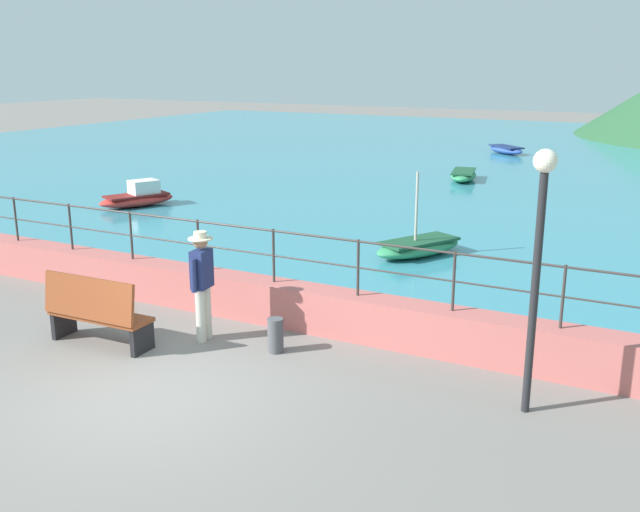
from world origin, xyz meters
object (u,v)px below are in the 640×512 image
(bench_main, at_px, (96,311))
(boat_0, at_px, (418,247))
(boat_1, at_px, (506,149))
(boat_4, at_px, (138,197))
(lamp_post, at_px, (539,241))
(bollard, at_px, (275,335))
(boat_3, at_px, (463,175))
(person_walking, at_px, (202,280))

(bench_main, height_order, boat_0, boat_0)
(boat_1, height_order, boat_4, boat_4)
(lamp_post, height_order, boat_0, lamp_post)
(bench_main, relative_size, bollard, 3.24)
(lamp_post, bearing_deg, bollard, 177.39)
(boat_3, bearing_deg, bench_main, -91.06)
(bollard, xyz_separation_m, boat_4, (-9.40, 7.57, 0.06))
(person_walking, bearing_deg, boat_3, 93.25)
(bench_main, xyz_separation_m, boat_0, (2.57, 7.17, -0.30))
(person_walking, relative_size, boat_4, 0.71)
(bench_main, height_order, boat_4, bench_main)
(boat_4, bearing_deg, person_walking, -43.26)
(boat_3, bearing_deg, boat_0, -78.26)
(boat_1, bearing_deg, boat_3, -86.30)
(lamp_post, bearing_deg, boat_4, 149.52)
(boat_3, bearing_deg, lamp_post, -70.66)
(boat_0, height_order, boat_4, boat_0)
(boat_1, distance_m, boat_3, 8.65)
(bench_main, height_order, person_walking, person_walking)
(bench_main, distance_m, boat_0, 7.62)
(person_walking, distance_m, boat_0, 6.36)
(boat_1, height_order, boat_3, same)
(lamp_post, bearing_deg, bench_main, -171.84)
(boat_0, bearing_deg, boat_3, 101.74)
(lamp_post, relative_size, boat_1, 1.42)
(boat_4, bearing_deg, bench_main, -51.59)
(boat_3, distance_m, boat_4, 11.73)
(person_walking, relative_size, lamp_post, 0.53)
(lamp_post, xyz_separation_m, boat_0, (-3.74, 6.27, -1.93))
(bollard, bearing_deg, person_walking, -175.54)
(boat_4, bearing_deg, boat_0, -8.90)
(boat_0, bearing_deg, boat_1, 98.20)
(bollard, bearing_deg, boat_3, 97.48)
(boat_0, height_order, boat_1, boat_0)
(boat_0, relative_size, boat_4, 1.00)
(boat_0, bearing_deg, lamp_post, -59.20)
(person_walking, relative_size, boat_0, 0.71)
(person_walking, height_order, bollard, person_walking)
(person_walking, xyz_separation_m, boat_4, (-8.15, 7.67, -0.65))
(bollard, bearing_deg, boat_0, 89.79)
(bollard, relative_size, boat_3, 0.22)
(boat_3, bearing_deg, boat_4, -127.78)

